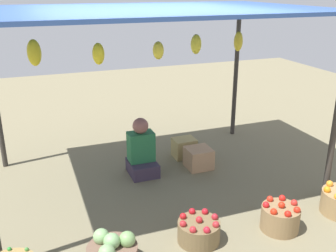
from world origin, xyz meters
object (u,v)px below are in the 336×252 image
object	(u,v)px
basket_red_tomatoes	(280,217)
wooden_crate_near_vendor	(184,148)
vendor_person	(142,153)
wooden_crate_stacked_rear	(199,158)
basket_red_apples	(199,231)

from	to	relation	value
basket_red_tomatoes	wooden_crate_near_vendor	distance (m)	2.04
basket_red_tomatoes	wooden_crate_near_vendor	world-z (taller)	basket_red_tomatoes
vendor_person	wooden_crate_stacked_rear	world-z (taller)	vendor_person
basket_red_apples	wooden_crate_near_vendor	xyz separation A→B (m)	(0.64, 1.91, 0.02)
wooden_crate_stacked_rear	vendor_person	bearing A→B (deg)	171.85
basket_red_tomatoes	wooden_crate_stacked_rear	bearing A→B (deg)	96.41
vendor_person	basket_red_tomatoes	bearing A→B (deg)	-60.77
basket_red_apples	vendor_person	bearing A→B (deg)	93.39
vendor_person	basket_red_apples	xyz separation A→B (m)	(0.10, -1.62, -0.18)
vendor_person	basket_red_tomatoes	world-z (taller)	vendor_person
wooden_crate_near_vendor	wooden_crate_stacked_rear	distance (m)	0.40
basket_red_tomatoes	wooden_crate_stacked_rear	xyz separation A→B (m)	(-0.18, 1.62, 0.00)
basket_red_apples	wooden_crate_near_vendor	bearing A→B (deg)	71.36
vendor_person	wooden_crate_near_vendor	world-z (taller)	vendor_person
wooden_crate_stacked_rear	basket_red_apples	bearing A→B (deg)	-114.65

